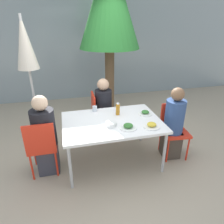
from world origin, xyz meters
name	(u,v)px	position (x,y,z in m)	size (l,w,h in m)	color
ground_plane	(112,160)	(0.00, 0.00, 0.00)	(24.00, 24.00, 0.00)	tan
building_facade	(84,45)	(0.00, 3.21, 1.50)	(10.00, 0.20, 3.00)	#89999E
dining_table	(112,124)	(0.00, 0.00, 0.68)	(1.48, 1.03, 0.73)	white
chair_left	(42,144)	(-1.04, -0.07, 0.52)	(0.40, 0.40, 0.88)	red
person_left	(45,137)	(-0.99, 0.01, 0.58)	(0.33, 0.33, 1.22)	#383842
chair_right	(174,126)	(1.05, -0.03, 0.52)	(0.44, 0.44, 0.88)	red
person_right	(173,125)	(0.99, -0.10, 0.58)	(0.31, 0.31, 1.21)	#473D33
chair_far	(99,112)	(-0.05, 0.82, 0.52)	(0.41, 0.41, 0.88)	red
person_far	(104,110)	(0.02, 0.76, 0.57)	(0.31, 0.31, 1.18)	#383842
closed_umbrella	(26,50)	(-1.21, 1.05, 1.66)	(0.36, 0.36, 2.21)	#333333
plate_0	(145,113)	(0.58, 0.11, 0.75)	(0.22, 0.22, 0.06)	white
plate_1	(152,125)	(0.51, -0.31, 0.75)	(0.24, 0.24, 0.07)	white
plate_2	(128,127)	(0.17, -0.27, 0.75)	(0.25, 0.25, 0.07)	white
bottle	(118,109)	(0.14, 0.20, 0.82)	(0.06, 0.06, 0.20)	#B7751E
drinking_cup	(95,109)	(-0.19, 0.43, 0.77)	(0.08, 0.08, 0.09)	silver
salad_bowl	(111,124)	(-0.05, -0.14, 0.76)	(0.16, 0.16, 0.06)	white
tree_behind_left	(109,2)	(0.34, 1.59, 2.42)	(1.24, 1.24, 3.34)	brown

